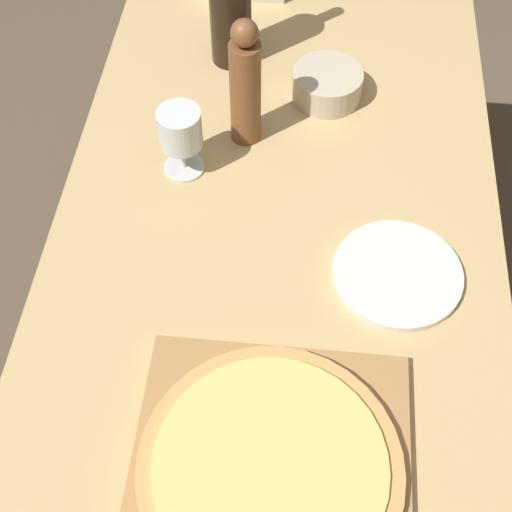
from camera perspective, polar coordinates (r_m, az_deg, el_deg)
ground_plane at (r=1.78m, az=0.86°, el=-14.27°), size 12.00×12.00×0.00m
dining_table at (r=1.21m, az=1.24°, el=-3.25°), size 0.74×1.78×0.73m
cutting_board at (r=0.97m, az=1.12°, el=-16.96°), size 0.37×0.37×0.02m
pizza at (r=0.95m, az=1.14°, el=-16.57°), size 0.35×0.35×0.02m
pepper_mill at (r=1.23m, az=-0.87°, el=13.48°), size 0.05×0.05×0.25m
wine_glass at (r=1.20m, az=-6.08°, el=9.89°), size 0.07×0.07×0.13m
small_bowl at (r=1.38m, az=5.70°, el=13.48°), size 0.13×0.13×0.06m
dinner_plate at (r=1.13m, az=11.24°, el=-1.55°), size 0.20×0.20×0.01m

